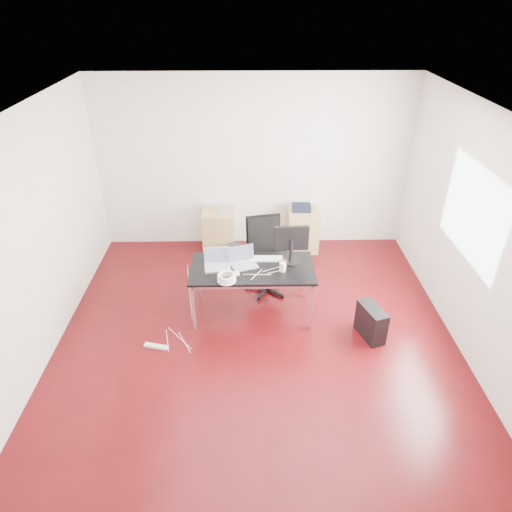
{
  "coord_description": "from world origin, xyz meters",
  "views": [
    {
      "loc": [
        -0.09,
        -4.51,
        3.88
      ],
      "look_at": [
        0.0,
        0.55,
        0.85
      ],
      "focal_mm": 32.0,
      "sensor_mm": 36.0,
      "label": 1
    }
  ],
  "objects_px": {
    "office_chair": "(266,252)",
    "desk": "(252,271)",
    "pc_tower": "(371,322)",
    "filing_cabinet_right": "(303,230)",
    "filing_cabinet_left": "(218,230)"
  },
  "relations": [
    {
      "from": "office_chair",
      "to": "filing_cabinet_left",
      "type": "distance_m",
      "value": 1.39
    },
    {
      "from": "filing_cabinet_right",
      "to": "pc_tower",
      "type": "bearing_deg",
      "value": -74.57
    },
    {
      "from": "filing_cabinet_left",
      "to": "pc_tower",
      "type": "bearing_deg",
      "value": -48.22
    },
    {
      "from": "office_chair",
      "to": "filing_cabinet_right",
      "type": "bearing_deg",
      "value": 48.73
    },
    {
      "from": "office_chair",
      "to": "filing_cabinet_left",
      "type": "xyz_separation_m",
      "value": [
        -0.74,
        1.15,
        -0.26
      ]
    },
    {
      "from": "filing_cabinet_left",
      "to": "office_chair",
      "type": "bearing_deg",
      "value": -57.14
    },
    {
      "from": "filing_cabinet_left",
      "to": "pc_tower",
      "type": "height_order",
      "value": "filing_cabinet_left"
    },
    {
      "from": "desk",
      "to": "filing_cabinet_left",
      "type": "height_order",
      "value": "desk"
    },
    {
      "from": "office_chair",
      "to": "desk",
      "type": "bearing_deg",
      "value": -119.26
    },
    {
      "from": "office_chair",
      "to": "pc_tower",
      "type": "bearing_deg",
      "value": -52.46
    },
    {
      "from": "office_chair",
      "to": "filing_cabinet_right",
      "type": "relative_size",
      "value": 1.54
    },
    {
      "from": "office_chair",
      "to": "filing_cabinet_left",
      "type": "bearing_deg",
      "value": 111.49
    },
    {
      "from": "desk",
      "to": "filing_cabinet_right",
      "type": "bearing_deg",
      "value": 64.01
    },
    {
      "from": "filing_cabinet_right",
      "to": "pc_tower",
      "type": "distance_m",
      "value": 2.37
    },
    {
      "from": "filing_cabinet_right",
      "to": "pc_tower",
      "type": "xyz_separation_m",
      "value": [
        0.63,
        -2.28,
        -0.13
      ]
    }
  ]
}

